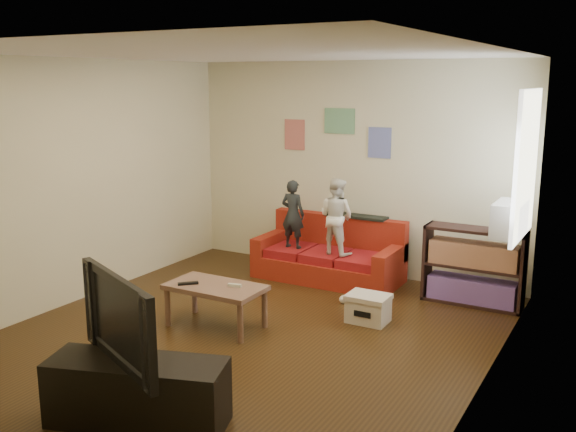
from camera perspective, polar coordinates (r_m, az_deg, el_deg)
The scene contains 17 objects.
room_shell at distance 6.06m, azimuth -3.72°, elevation 1.40°, with size 4.52×5.02×2.72m.
sofa at distance 8.11m, azimuth 3.78°, elevation -3.72°, with size 1.81×0.83×0.79m.
child_a at distance 8.04m, azimuth 0.43°, elevation 0.18°, with size 0.32×0.21×0.87m, color #23282B.
child_b at distance 7.77m, azimuth 4.31°, elevation -0.02°, with size 0.45×0.35×0.94m, color white.
coffee_table at distance 6.54m, azimuth -6.47°, elevation -6.64°, with size 0.98×0.54×0.44m.
remote at distance 6.57m, azimuth -8.88°, elevation -5.93°, with size 0.21×0.05×0.02m, color black.
game_controller at distance 6.45m, azimuth -4.77°, elevation -6.16°, with size 0.14×0.04×0.03m, color beige.
bookshelf at distance 7.44m, azimuth 16.15°, elevation -4.68°, with size 1.09×0.33×0.87m.
window at distance 6.77m, azimuth 20.39°, elevation 4.27°, with size 0.04×1.08×1.48m, color white.
ac_unit at distance 6.88m, azimuth 19.07°, elevation -0.26°, with size 0.28×0.55×0.35m, color #B7B2A3.
artwork_left at distance 8.56m, azimuth 0.59°, elevation 7.24°, with size 0.30×0.01×0.40m, color #D87266.
artwork_center at distance 8.25m, azimuth 4.60°, elevation 8.42°, with size 0.42×0.01×0.32m, color #72B27F.
artwork_right at distance 8.05m, azimuth 8.14°, elevation 6.46°, with size 0.30×0.01×0.38m, color #727FCC.
file_box at distance 6.75m, azimuth 7.14°, elevation -8.12°, with size 0.43×0.33×0.30m.
tv_stand at distance 4.95m, azimuth -13.23°, elevation -15.01°, with size 1.30×0.43×0.49m, color black.
television at distance 4.72m, azimuth -13.57°, elevation -8.77°, with size 1.15×0.15×0.66m, color black.
tissue at distance 7.29m, azimuth 4.94°, elevation -7.40°, with size 0.09×0.09×0.09m, color silver.
Camera 1 is at (3.26, -4.98, 2.47)m, focal length 40.00 mm.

